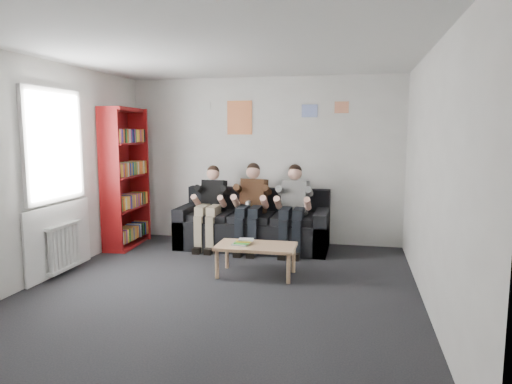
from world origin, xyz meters
The scene contains 14 objects.
room_shell centered at (0.00, 0.00, 1.35)m, with size 5.00×5.00×5.00m.
sofa centered at (-0.06, 2.06, 0.33)m, with size 2.35×0.96×0.91m.
bookshelf centered at (-2.06, 1.69, 1.10)m, with size 0.33×0.99×2.19m.
coffee_table centered at (0.29, 0.64, 0.35)m, with size 1.00×0.55×0.40m.
game_cases centered at (0.12, 0.63, 0.43)m, with size 0.25×0.23×0.06m.
person_left centered at (-0.72, 1.85, 0.66)m, with size 0.37×0.79×1.29m.
person_middle centered at (-0.06, 1.85, 0.68)m, with size 0.39×0.84×1.34m.
person_right centered at (0.59, 1.85, 0.67)m, with size 0.39×0.83×1.33m.
radiator centered at (-2.15, 0.20, 0.35)m, with size 0.10×0.64×0.60m.
window centered at (-2.22, 0.20, 1.03)m, with size 0.05×1.30×2.36m.
poster_large centered at (-0.40, 2.49, 2.05)m, with size 0.42×0.01×0.55m, color #EFB954.
poster_blue centered at (0.75, 2.49, 2.15)m, with size 0.25×0.01×0.20m, color #4675EF.
poster_pink centered at (1.25, 2.49, 2.20)m, with size 0.22×0.01×0.18m, color #B7396B.
poster_sign centered at (-1.00, 2.49, 2.25)m, with size 0.20×0.01×0.14m, color silver.
Camera 1 is at (1.50, -4.87, 1.83)m, focal length 32.00 mm.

